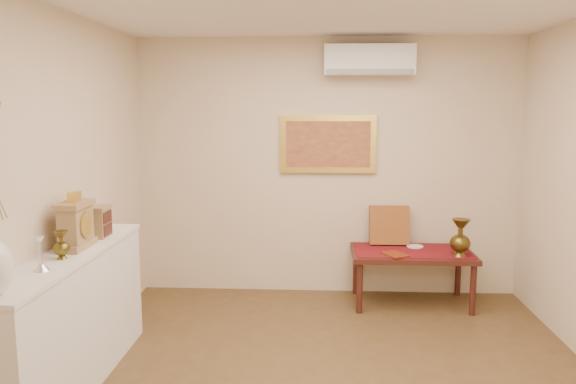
# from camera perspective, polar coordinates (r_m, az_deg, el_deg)

# --- Properties ---
(wall_back) EXTENTS (4.00, 0.02, 2.70)m
(wall_back) POSITION_cam_1_polar(r_m,az_deg,el_deg) (5.95, 4.05, 2.48)
(wall_back) COLOR beige
(wall_back) RESTS_ON ground
(wall_front) EXTENTS (4.00, 0.02, 2.70)m
(wall_front) POSITION_cam_1_polar(r_m,az_deg,el_deg) (1.55, 6.68, -15.37)
(wall_front) COLOR beige
(wall_front) RESTS_ON ground
(wall_left) EXTENTS (0.02, 4.50, 2.70)m
(wall_left) POSITION_cam_1_polar(r_m,az_deg,el_deg) (4.18, -24.00, -0.83)
(wall_left) COLOR beige
(wall_left) RESTS_ON ground
(candlestick) EXTENTS (0.10, 0.10, 0.22)m
(candlestick) POSITION_cam_1_polar(r_m,az_deg,el_deg) (3.79, -23.85, -5.76)
(candlestick) COLOR silver
(candlestick) RESTS_ON display_ledge
(brass_urn_small) EXTENTS (0.11, 0.11, 0.24)m
(brass_urn_small) POSITION_cam_1_polar(r_m,az_deg,el_deg) (4.03, -22.06, -4.63)
(brass_urn_small) COLOR brown
(brass_urn_small) RESTS_ON display_ledge
(table_cloth) EXTENTS (1.14, 0.59, 0.01)m
(table_cloth) POSITION_cam_1_polar(r_m,az_deg,el_deg) (5.80, 12.49, -5.85)
(table_cloth) COLOR maroon
(table_cloth) RESTS_ON low_table
(brass_urn_tall) EXTENTS (0.20, 0.20, 0.44)m
(brass_urn_tall) POSITION_cam_1_polar(r_m,az_deg,el_deg) (5.65, 17.12, -4.06)
(brass_urn_tall) COLOR brown
(brass_urn_tall) RESTS_ON table_cloth
(plate) EXTENTS (0.17, 0.17, 0.01)m
(plate) POSITION_cam_1_polar(r_m,az_deg,el_deg) (5.95, 12.78, -5.41)
(plate) COLOR white
(plate) RESTS_ON table_cloth
(menu) EXTENTS (0.28, 0.31, 0.01)m
(menu) POSITION_cam_1_polar(r_m,az_deg,el_deg) (5.59, 10.80, -6.23)
(menu) COLOR maroon
(menu) RESTS_ON table_cloth
(cushion) EXTENTS (0.41, 0.18, 0.42)m
(cushion) POSITION_cam_1_polar(r_m,az_deg,el_deg) (5.97, 10.23, -3.33)
(cushion) COLOR maroon
(cushion) RESTS_ON table_cloth
(display_ledge) EXTENTS (0.37, 2.02, 0.98)m
(display_ledge) POSITION_cam_1_polar(r_m,az_deg,el_deg) (4.32, -21.18, -12.19)
(display_ledge) COLOR white
(display_ledge) RESTS_ON floor
(mantel_clock) EXTENTS (0.17, 0.36, 0.41)m
(mantel_clock) POSITION_cam_1_polar(r_m,az_deg,el_deg) (4.28, -20.73, -3.10)
(mantel_clock) COLOR #A28153
(mantel_clock) RESTS_ON display_ledge
(wooden_chest) EXTENTS (0.16, 0.21, 0.24)m
(wooden_chest) POSITION_cam_1_polar(r_m,az_deg,el_deg) (4.60, -18.73, -2.85)
(wooden_chest) COLOR #A28153
(wooden_chest) RESTS_ON display_ledge
(low_table) EXTENTS (1.20, 0.70, 0.55)m
(low_table) POSITION_cam_1_polar(r_m,az_deg,el_deg) (5.82, 12.47, -6.51)
(low_table) COLOR #431B14
(low_table) RESTS_ON floor
(painting) EXTENTS (1.00, 0.06, 0.60)m
(painting) POSITION_cam_1_polar(r_m,az_deg,el_deg) (5.90, 4.08, 4.87)
(painting) COLOR gold
(painting) RESTS_ON wall_back
(ac_unit) EXTENTS (0.90, 0.25, 0.30)m
(ac_unit) POSITION_cam_1_polar(r_m,az_deg,el_deg) (5.83, 8.23, 13.11)
(ac_unit) COLOR silver
(ac_unit) RESTS_ON wall_back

